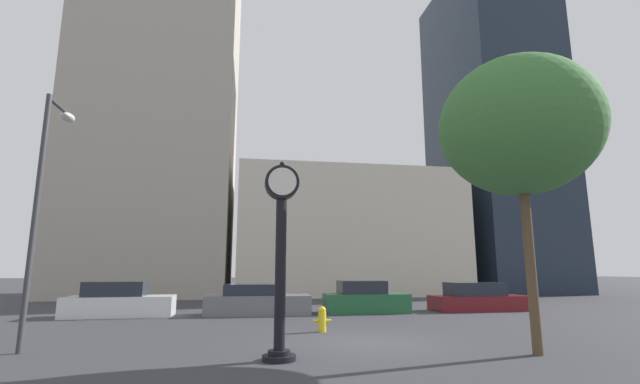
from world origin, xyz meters
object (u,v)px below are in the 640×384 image
object	(u,v)px
car_grey	(257,301)
car_maroon	(478,299)
street_lamp_left	(46,179)
car_green	(365,299)
car_white	(119,302)
street_clock	(281,245)
bare_tree	(518,127)
fire_hydrant_near	(322,319)

from	to	relation	value
car_grey	car_maroon	bearing A→B (deg)	3.06
street_lamp_left	car_green	bearing A→B (deg)	35.93
car_maroon	street_lamp_left	distance (m)	18.65
car_white	car_maroon	world-z (taller)	car_white
street_clock	street_lamp_left	xyz separation A→B (m)	(-6.06, 2.17, 1.80)
car_grey	car_white	bearing A→B (deg)	-178.73
car_white	bare_tree	distance (m)	16.75
car_green	fire_hydrant_near	world-z (taller)	car_green
car_grey	car_maroon	size ratio (longest dim) A/B	0.99
car_grey	street_lamp_left	distance (m)	10.37
car_white	car_maroon	bearing A→B (deg)	-2.54
street_clock	car_green	world-z (taller)	street_clock
street_clock	bare_tree	world-z (taller)	bare_tree
car_white	fire_hydrant_near	size ratio (longest dim) A/B	5.53
car_maroon	street_lamp_left	world-z (taller)	street_lamp_left
street_clock	car_grey	world-z (taller)	street_clock
car_grey	street_lamp_left	world-z (taller)	street_lamp_left
car_green	car_white	bearing A→B (deg)	-179.01
street_lamp_left	car_grey	bearing A→B (deg)	53.22
street_clock	bare_tree	bearing A→B (deg)	-3.63
car_white	bare_tree	world-z (taller)	bare_tree
fire_hydrant_near	bare_tree	size ratio (longest dim) A/B	0.11
car_white	car_grey	xyz separation A→B (m)	(5.84, -0.12, -0.05)
street_clock	car_green	size ratio (longest dim) A/B	1.16
fire_hydrant_near	car_maroon	bearing A→B (deg)	33.80
fire_hydrant_near	bare_tree	xyz separation A→B (m)	(4.35, -4.54, 5.18)
street_clock	car_white	size ratio (longest dim) A/B	1.02
fire_hydrant_near	car_green	bearing A→B (deg)	62.60
car_green	bare_tree	xyz separation A→B (m)	(1.34, -10.34, 4.97)
car_maroon	street_lamp_left	size ratio (longest dim) A/B	0.72
street_clock	fire_hydrant_near	distance (m)	4.96
car_white	car_grey	world-z (taller)	car_white
fire_hydrant_near	bare_tree	world-z (taller)	bare_tree
street_lamp_left	bare_tree	xyz separation A→B (m)	(12.09, -2.55, 1.25)
car_maroon	bare_tree	world-z (taller)	bare_tree
car_green	street_lamp_left	xyz separation A→B (m)	(-10.75, -7.79, 3.72)
car_white	car_grey	bearing A→B (deg)	-3.70
street_clock	car_green	bearing A→B (deg)	64.80
car_grey	bare_tree	size ratio (longest dim) A/B	0.63
car_white	car_green	world-z (taller)	car_white
fire_hydrant_near	street_lamp_left	xyz separation A→B (m)	(-7.74, -1.98, 3.93)
car_maroon	bare_tree	size ratio (longest dim) A/B	0.64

